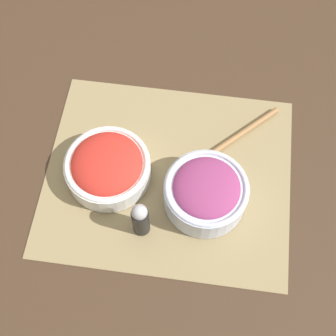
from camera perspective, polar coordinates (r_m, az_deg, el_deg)
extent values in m
plane|color=#422D1E|center=(0.96, 0.00, -0.89)|extent=(3.00, 3.00, 0.00)
cube|color=#937F56|center=(0.96, 0.00, -0.84)|extent=(0.50, 0.42, 0.00)
cylinder|color=white|center=(0.94, -7.32, -0.10)|extent=(0.17, 0.17, 0.05)
torus|color=white|center=(0.92, -7.48, 0.54)|extent=(0.17, 0.17, 0.01)
ellipsoid|color=red|center=(0.92, -7.48, 0.54)|extent=(0.14, 0.14, 0.05)
cylinder|color=silver|center=(0.91, 4.58, -3.17)|extent=(0.16, 0.16, 0.06)
torus|color=silver|center=(0.88, 4.72, -2.38)|extent=(0.16, 0.16, 0.01)
ellipsoid|color=#93386B|center=(0.88, 4.72, -2.38)|extent=(0.13, 0.13, 0.04)
cylinder|color=#9E7042|center=(1.01, 8.94, 4.18)|extent=(0.15, 0.15, 0.01)
ellipsoid|color=#9E7042|center=(0.96, 3.86, 0.94)|extent=(0.07, 0.07, 0.02)
cylinder|color=black|center=(0.88, -3.34, -6.47)|extent=(0.03, 0.03, 0.08)
sphere|color=#B2B2B7|center=(0.84, -3.51, -5.39)|extent=(0.03, 0.03, 0.03)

